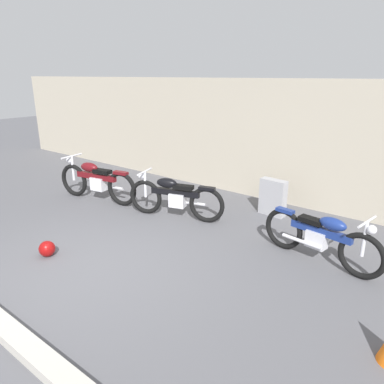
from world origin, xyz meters
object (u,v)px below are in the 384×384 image
helmet (47,249)px  motorcycle_blue (321,237)px  motorcycle_maroon (96,180)px  stone_marker (273,197)px  motorcycle_black (174,197)px

helmet → motorcycle_blue: size_ratio=0.13×
motorcycle_maroon → helmet: bearing=115.6°
stone_marker → motorcycle_black: (-1.49, -1.35, 0.07)m
motorcycle_black → helmet: bearing=60.8°
stone_marker → motorcycle_maroon: (-3.57, -1.65, 0.10)m
motorcycle_black → motorcycle_blue: size_ratio=1.01×
motorcycle_black → motorcycle_blue: bearing=162.6°
motorcycle_maroon → motorcycle_black: 2.11m
motorcycle_maroon → motorcycle_black: motorcycle_maroon is taller
stone_marker → motorcycle_maroon: 3.94m
helmet → motorcycle_maroon: (-1.55, 2.20, 0.35)m
motorcycle_maroon → motorcycle_blue: (5.03, 0.28, -0.05)m
stone_marker → motorcycle_black: size_ratio=0.38×
helmet → motorcycle_black: motorcycle_black is taller
helmet → motorcycle_black: 2.57m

